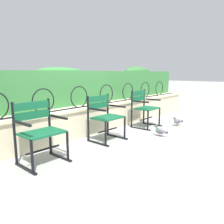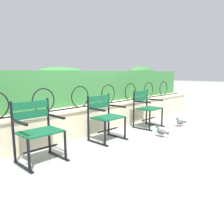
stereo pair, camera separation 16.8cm
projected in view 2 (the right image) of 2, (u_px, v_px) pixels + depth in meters
The scene contains 9 objects.
ground_plane at pixel (115, 142), 4.05m from camera, with size 60.00×60.00×0.00m, color #9E9E99.
stone_wall at pixel (86, 120), 4.55m from camera, with size 8.18×0.41×0.58m.
iron_arch_fence at pixel (81, 98), 4.29m from camera, with size 7.63×0.02×0.42m.
hedge_row at pixel (73, 86), 4.72m from camera, with size 8.02×0.48×0.85m.
park_chair_left at pixel (37, 129), 3.11m from camera, with size 0.59×0.52×0.87m.
park_chair_centre at pixel (105, 116), 4.12m from camera, with size 0.58×0.52×0.84m.
park_chair_right at pixel (146, 107), 5.11m from camera, with size 0.58×0.53×0.85m.
pigeon_near_chairs at pixel (180, 122), 5.19m from camera, with size 0.28×0.17×0.22m.
pigeon_far_side at pixel (161, 131), 4.34m from camera, with size 0.11×0.29×0.22m.
Camera 2 is at (-2.86, -2.63, 1.25)m, focal length 35.45 mm.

